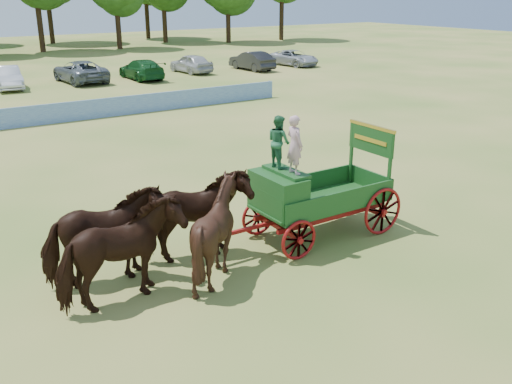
# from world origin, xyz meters

# --- Properties ---
(ground) EXTENTS (160.00, 160.00, 0.00)m
(ground) POSITION_xyz_m (0.00, 0.00, 0.00)
(ground) COLOR #AB914D
(ground) RESTS_ON ground
(horse_lead_left) EXTENTS (2.96, 1.61, 2.39)m
(horse_lead_left) POSITION_xyz_m (-5.53, -1.43, 1.19)
(horse_lead_left) COLOR black
(horse_lead_left) RESTS_ON ground
(horse_lead_right) EXTENTS (2.94, 1.58, 2.39)m
(horse_lead_right) POSITION_xyz_m (-5.53, -0.33, 1.19)
(horse_lead_right) COLOR black
(horse_lead_right) RESTS_ON ground
(horse_wheel_left) EXTENTS (2.19, 1.95, 2.39)m
(horse_wheel_left) POSITION_xyz_m (-3.13, -1.43, 1.19)
(horse_wheel_left) COLOR black
(horse_wheel_left) RESTS_ON ground
(horse_wheel_right) EXTENTS (2.99, 1.71, 2.39)m
(horse_wheel_right) POSITION_xyz_m (-3.13, -0.33, 1.19)
(horse_wheel_right) COLOR black
(horse_wheel_right) RESTS_ON ground
(farm_dray) EXTENTS (6.00, 2.00, 3.69)m
(farm_dray) POSITION_xyz_m (-0.15, -0.86, 1.57)
(farm_dray) COLOR maroon
(farm_dray) RESTS_ON ground
(sponsor_banner) EXTENTS (26.00, 0.08, 1.05)m
(sponsor_banner) POSITION_xyz_m (-1.00, 18.00, 0.53)
(sponsor_banner) COLOR #1E4DA3
(sponsor_banner) RESTS_ON ground
(parked_cars) EXTENTS (51.31, 7.42, 1.62)m
(parked_cars) POSITION_xyz_m (-0.37, 30.26, 0.76)
(parked_cars) COLOR silver
(parked_cars) RESTS_ON ground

